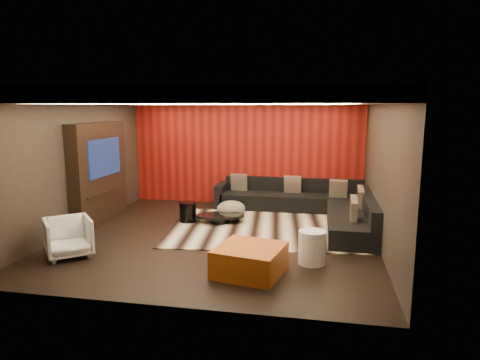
% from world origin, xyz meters
% --- Properties ---
extents(floor, '(6.00, 6.00, 0.02)m').
position_xyz_m(floor, '(0.00, 0.00, -0.01)').
color(floor, black).
rests_on(floor, ground).
extents(ceiling, '(6.00, 6.00, 0.02)m').
position_xyz_m(ceiling, '(0.00, 0.00, 2.81)').
color(ceiling, silver).
rests_on(ceiling, ground).
extents(wall_back, '(6.00, 0.02, 2.80)m').
position_xyz_m(wall_back, '(0.00, 3.01, 1.40)').
color(wall_back, black).
rests_on(wall_back, ground).
extents(wall_left, '(0.02, 6.00, 2.80)m').
position_xyz_m(wall_left, '(-3.01, 0.00, 1.40)').
color(wall_left, black).
rests_on(wall_left, ground).
extents(wall_right, '(0.02, 6.00, 2.80)m').
position_xyz_m(wall_right, '(3.01, 0.00, 1.40)').
color(wall_right, black).
rests_on(wall_right, ground).
extents(red_feature_wall, '(5.98, 0.05, 2.78)m').
position_xyz_m(red_feature_wall, '(0.00, 2.97, 1.40)').
color(red_feature_wall, '#6B0C0A').
rests_on(red_feature_wall, ground).
extents(soffit_back, '(6.00, 0.60, 0.22)m').
position_xyz_m(soffit_back, '(0.00, 2.70, 2.69)').
color(soffit_back, silver).
rests_on(soffit_back, ground).
extents(soffit_front, '(6.00, 0.60, 0.22)m').
position_xyz_m(soffit_front, '(0.00, -2.70, 2.69)').
color(soffit_front, silver).
rests_on(soffit_front, ground).
extents(soffit_left, '(0.60, 4.80, 0.22)m').
position_xyz_m(soffit_left, '(-2.70, 0.00, 2.69)').
color(soffit_left, silver).
rests_on(soffit_left, ground).
extents(soffit_right, '(0.60, 4.80, 0.22)m').
position_xyz_m(soffit_right, '(2.70, 0.00, 2.69)').
color(soffit_right, silver).
rests_on(soffit_right, ground).
extents(cove_back, '(4.80, 0.08, 0.04)m').
position_xyz_m(cove_back, '(0.00, 2.36, 2.60)').
color(cove_back, '#FFD899').
rests_on(cove_back, ground).
extents(cove_front, '(4.80, 0.08, 0.04)m').
position_xyz_m(cove_front, '(0.00, -2.36, 2.60)').
color(cove_front, '#FFD899').
rests_on(cove_front, ground).
extents(cove_left, '(0.08, 4.80, 0.04)m').
position_xyz_m(cove_left, '(-2.36, 0.00, 2.60)').
color(cove_left, '#FFD899').
rests_on(cove_left, ground).
extents(cove_right, '(0.08, 4.80, 0.04)m').
position_xyz_m(cove_right, '(2.36, 0.00, 2.60)').
color(cove_right, '#FFD899').
rests_on(cove_right, ground).
extents(tv_surround, '(0.30, 2.00, 2.20)m').
position_xyz_m(tv_surround, '(-2.85, 0.60, 1.10)').
color(tv_surround, black).
rests_on(tv_surround, ground).
extents(tv_screen, '(0.04, 1.30, 0.80)m').
position_xyz_m(tv_screen, '(-2.69, 0.60, 1.45)').
color(tv_screen, black).
rests_on(tv_screen, ground).
extents(tv_shelf, '(0.04, 1.60, 0.04)m').
position_xyz_m(tv_shelf, '(-2.69, 0.60, 0.70)').
color(tv_shelf, black).
rests_on(tv_shelf, ground).
extents(rug, '(4.30, 3.41, 0.02)m').
position_xyz_m(rug, '(0.81, 0.77, 0.01)').
color(rug, beige).
rests_on(rug, floor).
extents(coffee_table, '(1.30, 1.30, 0.18)m').
position_xyz_m(coffee_table, '(-0.21, 0.99, 0.11)').
color(coffee_table, black).
rests_on(coffee_table, rug).
extents(drum_stool, '(0.47, 0.47, 0.44)m').
position_xyz_m(drum_stool, '(-0.94, 0.92, 0.24)').
color(drum_stool, black).
rests_on(drum_stool, rug).
extents(striped_pouf, '(0.74, 0.74, 0.36)m').
position_xyz_m(striped_pouf, '(-0.09, 1.55, 0.20)').
color(striped_pouf, beige).
rests_on(striped_pouf, rug).
extents(white_side_table, '(0.59, 0.59, 0.55)m').
position_xyz_m(white_side_table, '(1.82, -1.11, 0.28)').
color(white_side_table, white).
rests_on(white_side_table, floor).
extents(orange_ottoman, '(1.14, 1.14, 0.43)m').
position_xyz_m(orange_ottoman, '(0.90, -1.71, 0.21)').
color(orange_ottoman, '#984D13').
rests_on(orange_ottoman, floor).
extents(armchair, '(1.03, 1.04, 0.68)m').
position_xyz_m(armchair, '(-2.27, -1.55, 0.34)').
color(armchair, silver).
rests_on(armchair, floor).
extents(sectional_sofa, '(3.65, 3.50, 0.75)m').
position_xyz_m(sectional_sofa, '(1.73, 1.86, 0.26)').
color(sectional_sofa, black).
rests_on(sectional_sofa, floor).
extents(throw_pillows, '(3.17, 2.77, 0.50)m').
position_xyz_m(throw_pillows, '(1.76, 1.86, 0.62)').
color(throw_pillows, tan).
rests_on(throw_pillows, sectional_sofa).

